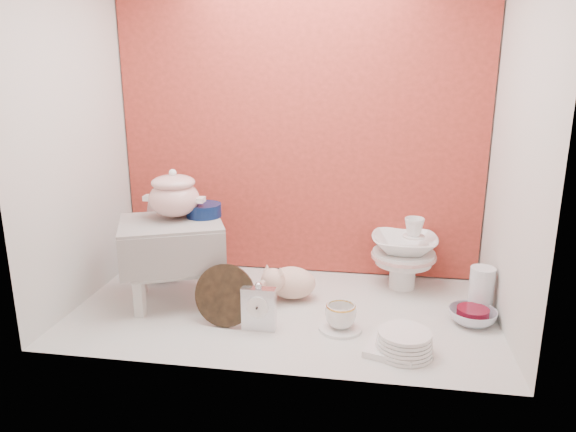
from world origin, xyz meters
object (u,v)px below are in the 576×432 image
dinner_plate_stack (404,342)px  mantel_clock (259,307)px  gold_rim_teacup (341,316)px  floral_platter (167,229)px  step_stool (173,262)px  porcelain_tower (404,253)px  crystal_bowl (472,316)px  plush_pig (292,282)px  soup_tureen (174,194)px  blue_white_vase (167,252)px

dinner_plate_stack → mantel_clock: bearing=169.9°
mantel_clock → gold_rim_teacup: bearing=8.3°
floral_platter → gold_rim_teacup: size_ratio=3.32×
step_stool → floral_platter: floral_platter is taller
dinner_plate_stack → porcelain_tower: bearing=88.1°
gold_rim_teacup → dinner_plate_stack: (0.24, -0.15, -0.02)m
step_stool → porcelain_tower: size_ratio=1.23×
dinner_plate_stack → crystal_bowl: (0.29, 0.29, -0.01)m
floral_platter → gold_rim_teacup: (0.94, -0.57, -0.14)m
porcelain_tower → plush_pig: bearing=-156.5°
soup_tureen → dinner_plate_stack: 1.15m
step_stool → crystal_bowl: size_ratio=2.24×
floral_platter → soup_tureen: bearing=-62.1°
blue_white_vase → plush_pig: 0.69m
plush_pig → porcelain_tower: 0.55m
dinner_plate_stack → blue_white_vase: bearing=152.7°
soup_tureen → porcelain_tower: size_ratio=0.75×
floral_platter → dinner_plate_stack: 1.40m
step_stool → dinner_plate_stack: (1.00, -0.31, -0.14)m
soup_tureen → dinner_plate_stack: size_ratio=1.22×
mantel_clock → porcelain_tower: 0.79m
soup_tureen → plush_pig: bearing=5.8°
soup_tureen → gold_rim_teacup: (0.75, -0.21, -0.42)m
gold_rim_teacup → crystal_bowl: bearing=15.0°
step_stool → gold_rim_teacup: 0.78m
soup_tureen → mantel_clock: bearing=-30.9°
step_stool → gold_rim_teacup: (0.76, -0.16, -0.13)m
gold_rim_teacup → dinner_plate_stack: bearing=-31.5°
mantel_clock → plush_pig: 0.32m
step_stool → blue_white_vase: size_ratio=1.70×
gold_rim_teacup → crystal_bowl: 0.55m
mantel_clock → gold_rim_teacup: (0.32, 0.05, -0.04)m
soup_tureen → dinner_plate_stack: soup_tureen is taller
step_stool → soup_tureen: 0.30m
crystal_bowl → gold_rim_teacup: bearing=-165.0°
crystal_bowl → plush_pig: bearing=171.3°
porcelain_tower → soup_tureen: bearing=-165.2°
plush_pig → dinner_plate_stack: plush_pig is taller
step_stool → gold_rim_teacup: step_stool is taller
floral_platter → mantel_clock: floral_platter is taller
step_stool → porcelain_tower: bearing=-5.7°
gold_rim_teacup → crystal_bowl: (0.53, 0.14, -0.03)m
step_stool → floral_platter: (-0.19, 0.41, 0.02)m
mantel_clock → dinner_plate_stack: bearing=-10.2°
gold_rim_teacup → crystal_bowl: gold_rim_teacup is taller
plush_pig → gold_rim_teacup: bearing=-69.0°
floral_platter → blue_white_vase: size_ratio=1.61×
step_stool → floral_platter: size_ratio=1.05×
soup_tureen → porcelain_tower: bearing=14.8°
gold_rim_teacup → blue_white_vase: bearing=154.0°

